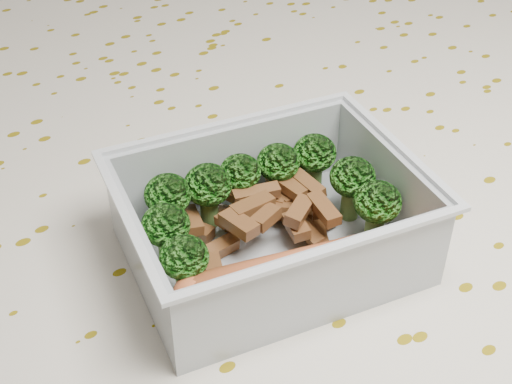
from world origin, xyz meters
TOP-DOWN VIEW (x-y plane):
  - dining_table at (0.00, 0.00)m, footprint 1.40×0.90m
  - tablecloth at (0.00, 0.00)m, footprint 1.46×0.96m
  - lunch_container at (-0.01, -0.03)m, footprint 0.20×0.17m
  - broccoli_florets at (0.00, -0.01)m, footprint 0.15×0.11m
  - meat_pile at (0.00, -0.01)m, footprint 0.10×0.08m
  - sausage at (-0.01, -0.06)m, footprint 0.14×0.06m

SIDE VIEW (x-z plane):
  - dining_table at x=0.00m, z-range 0.29..1.04m
  - tablecloth at x=0.00m, z-range 0.62..0.81m
  - meat_pile at x=0.00m, z-range 0.76..0.79m
  - lunch_container at x=-0.01m, z-range 0.75..0.81m
  - sausage at x=-0.01m, z-range 0.77..0.79m
  - broccoli_florets at x=0.00m, z-range 0.77..0.81m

